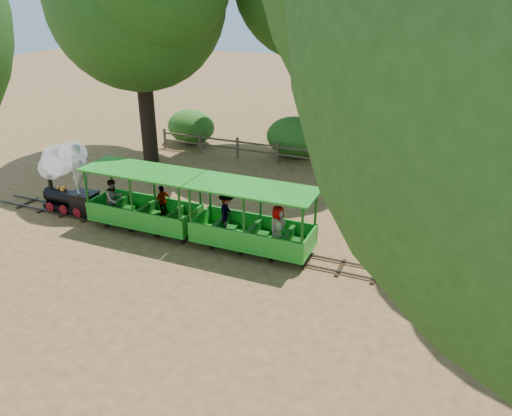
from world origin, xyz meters
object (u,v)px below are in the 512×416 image
at_px(carriage_front, 140,206).
at_px(carriage_rear, 250,225).
at_px(fence, 342,160).
at_px(locomotive, 65,171).

xyz_separation_m(carriage_front, carriage_rear, (3.96, 0.05, 0.04)).
xyz_separation_m(carriage_rear, fence, (0.86, 7.98, -0.29)).
height_order(locomotive, carriage_front, locomotive).
bearing_deg(carriage_rear, carriage_front, -179.31).
distance_m(carriage_front, carriage_rear, 3.96).
bearing_deg(carriage_rear, locomotive, 179.57).
xyz_separation_m(locomotive, carriage_front, (3.13, -0.10, -0.74)).
bearing_deg(fence, locomotive, -135.05).
bearing_deg(fence, carriage_rear, -96.13).
height_order(locomotive, carriage_rear, locomotive).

